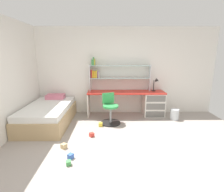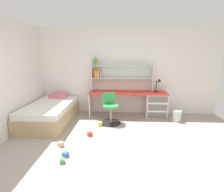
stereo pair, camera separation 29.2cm
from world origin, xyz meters
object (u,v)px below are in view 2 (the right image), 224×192
(toy_block_yellow_1, at_px, (100,124))
(desk, at_px, (148,103))
(waste_bin, at_px, (177,116))
(toy_block_red_0, at_px, (90,134))
(desk_lamp, at_px, (159,83))
(toy_block_green_2, at_px, (62,161))
(toy_block_blue_3, at_px, (66,154))
(bookshelf_hutch, at_px, (114,73))
(toy_block_natural_4, at_px, (61,144))
(bed_platform, at_px, (50,113))
(swivel_chair, at_px, (110,112))

(toy_block_yellow_1, bearing_deg, desk, 31.84)
(waste_bin, xyz_separation_m, toy_block_red_0, (-2.19, -1.01, -0.10))
(desk, relative_size, desk_lamp, 5.77)
(desk, bearing_deg, toy_block_green_2, -126.23)
(waste_bin, xyz_separation_m, toy_block_green_2, (-2.47, -2.01, -0.11))
(desk, height_order, desk_lamp, desk_lamp)
(desk_lamp, bearing_deg, toy_block_blue_3, -132.23)
(bookshelf_hutch, height_order, toy_block_yellow_1, bookshelf_hutch)
(toy_block_red_0, xyz_separation_m, toy_block_blue_3, (-0.28, -0.82, -0.00))
(bookshelf_hutch, relative_size, toy_block_natural_4, 18.87)
(desk, bearing_deg, desk_lamp, 8.15)
(bookshelf_hutch, distance_m, bed_platform, 2.09)
(desk, bearing_deg, bed_platform, -166.49)
(toy_block_red_0, bearing_deg, waste_bin, 24.71)
(bookshelf_hutch, xyz_separation_m, toy_block_red_0, (-0.48, -1.52, -1.21))
(toy_block_blue_3, bearing_deg, bookshelf_hutch, 72.07)
(toy_block_yellow_1, bearing_deg, swivel_chair, 41.65)
(bed_platform, bearing_deg, toy_block_green_2, -62.53)
(desk_lamp, xyz_separation_m, toy_block_green_2, (-2.02, -2.42, -0.94))
(bookshelf_hutch, bearing_deg, toy_block_yellow_1, -108.05)
(toy_block_green_2, bearing_deg, toy_block_natural_4, 111.94)
(desk, xyz_separation_m, swivel_chair, (-1.06, -0.59, -0.10))
(bookshelf_hutch, xyz_separation_m, bed_platform, (-1.66, -0.79, -0.99))
(waste_bin, height_order, toy_block_green_2, waste_bin)
(bookshelf_hutch, relative_size, toy_block_green_2, 22.71)
(swivel_chair, bearing_deg, bed_platform, -178.43)
(desk, distance_m, toy_block_red_0, 2.04)
(desk, height_order, toy_block_red_0, desk)
(waste_bin, bearing_deg, toy_block_yellow_1, -167.62)
(swivel_chair, bearing_deg, desk_lamp, 25.33)
(bed_platform, bearing_deg, desk_lamp, 13.01)
(bookshelf_hutch, height_order, bed_platform, bookshelf_hutch)
(swivel_chair, height_order, waste_bin, swivel_chair)
(desk_lamp, bearing_deg, toy_block_green_2, -129.86)
(desk, bearing_deg, waste_bin, -26.60)
(bookshelf_hutch, relative_size, swivel_chair, 2.25)
(toy_block_red_0, bearing_deg, bookshelf_hutch, 72.61)
(swivel_chair, bearing_deg, toy_block_natural_4, -125.27)
(bookshelf_hutch, height_order, toy_block_green_2, bookshelf_hutch)
(bed_platform, bearing_deg, desk, 13.51)
(toy_block_yellow_1, distance_m, toy_block_natural_4, 1.23)
(waste_bin, relative_size, toy_block_yellow_1, 3.08)
(bed_platform, height_order, toy_block_green_2, bed_platform)
(desk, height_order, waste_bin, desk)
(waste_bin, bearing_deg, bed_platform, -175.38)
(desk_lamp, relative_size, toy_block_blue_3, 4.44)
(desk, bearing_deg, toy_block_natural_4, -136.46)
(bookshelf_hutch, height_order, waste_bin, bookshelf_hutch)
(toy_block_yellow_1, height_order, toy_block_green_2, toy_block_yellow_1)
(toy_block_green_2, xyz_separation_m, toy_block_blue_3, (-0.01, 0.19, 0.00))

